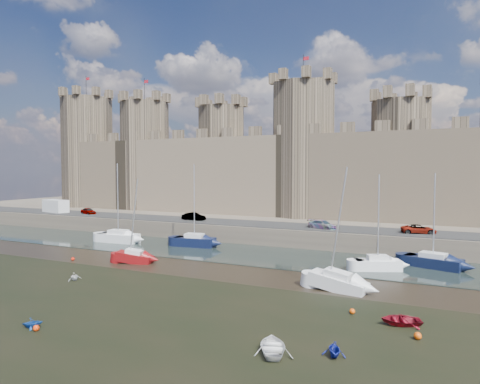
% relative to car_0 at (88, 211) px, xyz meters
% --- Properties ---
extents(ground, '(160.00, 160.00, 0.00)m').
position_rel_car_0_xyz_m(ground, '(33.88, -33.76, -3.11)').
color(ground, black).
rests_on(ground, ground).
extents(seaweed_patch, '(70.00, 34.00, 0.01)m').
position_rel_car_0_xyz_m(seaweed_patch, '(33.88, -39.76, -3.10)').
color(seaweed_patch, black).
rests_on(seaweed_patch, ground).
extents(water_channel, '(160.00, 12.00, 0.08)m').
position_rel_car_0_xyz_m(water_channel, '(33.88, -9.76, -3.07)').
color(water_channel, black).
rests_on(water_channel, ground).
extents(quay, '(160.00, 60.00, 2.50)m').
position_rel_car_0_xyz_m(quay, '(33.88, 26.24, -1.86)').
color(quay, '#4C443A').
rests_on(quay, ground).
extents(road, '(160.00, 7.00, 0.10)m').
position_rel_car_0_xyz_m(road, '(33.88, 0.24, -0.56)').
color(road, black).
rests_on(road, quay).
extents(castle, '(108.50, 11.00, 29.00)m').
position_rel_car_0_xyz_m(castle, '(33.24, 14.24, 8.57)').
color(castle, '#42382B').
rests_on(castle, quay).
extents(car_0, '(3.83, 2.42, 1.21)m').
position_rel_car_0_xyz_m(car_0, '(0.00, 0.00, 0.00)').
color(car_0, gray).
rests_on(car_0, quay).
extents(car_1, '(3.94, 1.54, 1.28)m').
position_rel_car_0_xyz_m(car_1, '(22.33, -0.04, 0.03)').
color(car_1, gray).
rests_on(car_1, quay).
extents(car_2, '(4.55, 3.05, 1.22)m').
position_rel_car_0_xyz_m(car_2, '(43.34, -0.78, 0.00)').
color(car_2, gray).
rests_on(car_2, quay).
extents(car_3, '(4.60, 2.95, 1.18)m').
position_rel_car_0_xyz_m(car_3, '(55.48, 0.01, -0.02)').
color(car_3, gray).
rests_on(car_3, quay).
extents(van, '(5.89, 3.23, 2.43)m').
position_rel_car_0_xyz_m(van, '(-7.94, -0.26, 0.61)').
color(van, silver).
rests_on(van, quay).
extents(sailboat_0, '(6.25, 2.75, 11.44)m').
position_rel_car_0_xyz_m(sailboat_0, '(15.56, -9.92, -2.24)').
color(sailboat_0, silver).
rests_on(sailboat_0, ground).
extents(sailboat_1, '(5.85, 2.82, 11.29)m').
position_rel_car_0_xyz_m(sailboat_1, '(27.40, -8.17, -2.24)').
color(sailboat_1, black).
rests_on(sailboat_1, ground).
extents(sailboat_2, '(5.00, 3.52, 10.06)m').
position_rel_car_0_xyz_m(sailboat_2, '(52.06, -11.87, -2.30)').
color(sailboat_2, white).
rests_on(sailboat_2, ground).
extents(sailboat_3, '(6.22, 3.84, 10.19)m').
position_rel_car_0_xyz_m(sailboat_3, '(57.31, -8.08, -2.32)').
color(sailboat_3, black).
rests_on(sailboat_3, ground).
extents(sailboat_4, '(4.39, 2.62, 9.63)m').
position_rel_car_0_xyz_m(sailboat_4, '(26.41, -19.68, -2.39)').
color(sailboat_4, maroon).
rests_on(sailboat_4, ground).
extents(sailboat_5, '(5.31, 2.77, 10.92)m').
position_rel_car_0_xyz_m(sailboat_5, '(49.86, -20.92, -2.33)').
color(sailboat_5, silver).
rests_on(sailboat_5, ground).
extents(dinghy_1, '(1.74, 1.67, 0.71)m').
position_rel_car_0_xyz_m(dinghy_1, '(33.25, -38.68, -2.75)').
color(dinghy_1, '#164398').
rests_on(dinghy_1, ground).
extents(dinghy_2, '(3.27, 3.75, 0.65)m').
position_rel_car_0_xyz_m(dinghy_2, '(49.22, -35.33, -2.78)').
color(dinghy_2, silver).
rests_on(dinghy_2, ground).
extents(dinghy_3, '(1.88, 1.80, 0.77)m').
position_rel_car_0_xyz_m(dinghy_3, '(26.27, -28.39, -2.72)').
color(dinghy_3, silver).
rests_on(dinghy_3, ground).
extents(dinghy_4, '(3.34, 2.96, 0.57)m').
position_rel_car_0_xyz_m(dinghy_4, '(55.61, -27.60, -2.82)').
color(dinghy_4, maroon).
rests_on(dinghy_4, ground).
extents(dinghy_5, '(1.78, 1.92, 0.83)m').
position_rel_car_0_xyz_m(dinghy_5, '(52.61, -34.46, -2.69)').
color(dinghy_5, navy).
rests_on(dinghy_5, ground).
extents(buoy_1, '(0.38, 0.38, 0.38)m').
position_rel_car_0_xyz_m(buoy_1, '(19.08, -21.76, -2.92)').
color(buoy_1, red).
rests_on(buoy_1, ground).
extents(buoy_2, '(0.42, 0.42, 0.42)m').
position_rel_car_0_xyz_m(buoy_2, '(33.96, -38.96, -2.90)').
color(buoy_2, red).
rests_on(buoy_2, ground).
extents(buoy_3, '(0.41, 0.41, 0.41)m').
position_rel_car_0_xyz_m(buoy_3, '(52.18, -26.70, -2.90)').
color(buoy_3, '#DD4A09').
rests_on(buoy_3, ground).
extents(buoy_5, '(0.49, 0.49, 0.49)m').
position_rel_car_0_xyz_m(buoy_5, '(56.78, -29.78, -2.86)').
color(buoy_5, '#D04609').
rests_on(buoy_5, ground).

